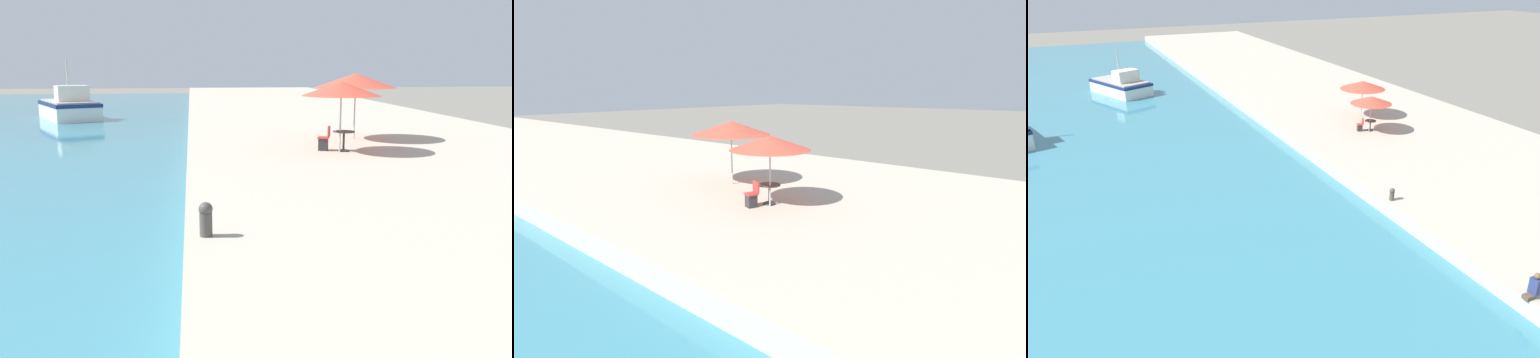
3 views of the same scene
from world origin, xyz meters
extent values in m
cube|color=#BCB29E|center=(8.00, 37.00, 0.38)|extent=(16.00, 90.00, 0.76)
cylinder|color=#B7B7B7|center=(5.54, 24.45, 1.86)|extent=(0.06, 0.06, 2.19)
cone|color=#E04C38|center=(5.54, 24.45, 3.05)|extent=(2.87, 2.87, 0.50)
cylinder|color=#B7B7B7|center=(7.07, 27.94, 1.93)|extent=(0.06, 0.06, 2.33)
cone|color=#E04C38|center=(7.07, 27.94, 3.24)|extent=(3.42, 3.42, 0.60)
cylinder|color=#333338|center=(5.74, 24.64, 0.78)|extent=(0.44, 0.44, 0.04)
cylinder|color=#333338|center=(5.74, 24.64, 1.11)|extent=(0.08, 0.08, 0.70)
cylinder|color=#4C4742|center=(5.74, 24.64, 1.48)|extent=(0.80, 0.80, 0.04)
cube|color=#2D2D33|center=(5.03, 24.90, 0.99)|extent=(0.44, 0.44, 0.45)
cube|color=red|center=(5.03, 24.90, 1.24)|extent=(0.51, 0.51, 0.06)
cube|color=red|center=(5.22, 24.83, 1.47)|extent=(0.19, 0.40, 0.40)
camera|label=1|loc=(0.19, 4.31, 3.93)|focal=40.00mm
camera|label=2|loc=(-4.93, 15.57, 4.87)|focal=28.00mm
camera|label=3|loc=(-13.86, -3.78, 11.75)|focal=35.00mm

